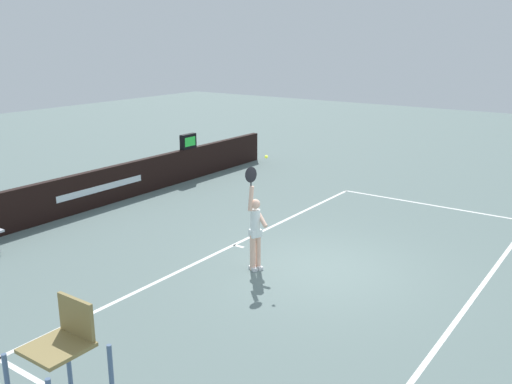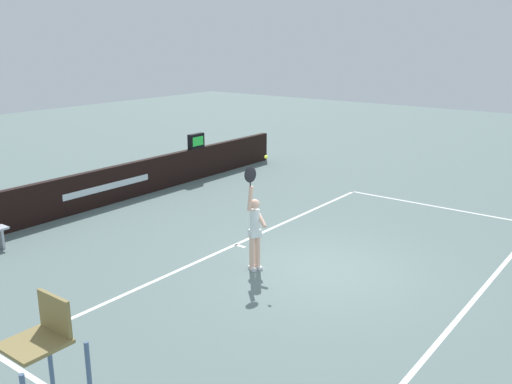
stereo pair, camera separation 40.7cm
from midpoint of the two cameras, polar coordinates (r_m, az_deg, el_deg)
The scene contains 6 objects.
ground_plane at distance 12.33m, azimuth 6.20°, elevation -7.83°, with size 60.00×60.00×0.00m, color slate.
court_lines at distance 12.24m, azimuth 7.10°, elevation -8.04°, with size 12.29×5.63×0.00m.
back_wall at distance 17.09m, azimuth -17.17°, elevation 0.19°, with size 16.69×0.21×1.11m.
speed_display at distance 19.73m, azimuth -7.53°, elevation 5.15°, with size 0.68×0.19×0.51m.
tennis_player at distance 11.92m, azimuth -1.06°, elevation -3.70°, with size 0.44×0.46×2.30m.
tennis_ball at distance 11.70m, azimuth 0.06°, elevation 3.61°, with size 0.07×0.07×0.07m.
Camera 1 is at (-10.08, -5.26, 4.86)m, focal length 39.15 mm.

